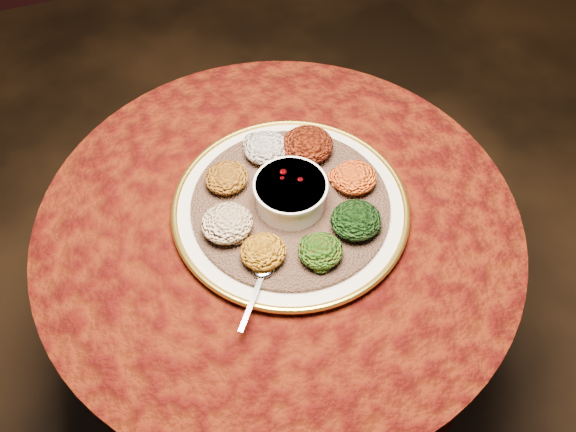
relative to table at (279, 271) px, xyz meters
name	(u,v)px	position (x,y,z in m)	size (l,w,h in m)	color
table	(279,271)	(0.00, 0.00, 0.00)	(0.96, 0.96, 0.73)	black
platter	(290,208)	(0.03, 0.02, 0.19)	(0.56, 0.56, 0.02)	silver
injera	(290,205)	(0.03, 0.02, 0.20)	(0.39, 0.39, 0.01)	brown
stew_bowl	(290,192)	(0.03, 0.02, 0.24)	(0.14, 0.14, 0.06)	white
spoon	(262,276)	(-0.07, -0.12, 0.21)	(0.10, 0.12, 0.01)	silver
portion_ayib	(266,148)	(0.02, 0.15, 0.23)	(0.09, 0.09, 0.04)	beige
portion_kitfo	(307,145)	(0.11, 0.13, 0.23)	(0.11, 0.10, 0.05)	black
portion_tikil	(354,177)	(0.17, 0.02, 0.23)	(0.09, 0.08, 0.04)	#B0640E
portion_gomen	(356,220)	(0.13, -0.08, 0.23)	(0.10, 0.09, 0.05)	black
portion_mixveg	(321,251)	(0.04, -0.12, 0.23)	(0.08, 0.08, 0.04)	#A92B0A
portion_kik	(263,252)	(-0.06, -0.08, 0.23)	(0.08, 0.08, 0.04)	#C07F10
portion_timatim	(227,223)	(-0.10, 0.00, 0.23)	(0.10, 0.09, 0.05)	maroon
portion_shiro	(226,178)	(-0.07, 0.10, 0.23)	(0.09, 0.08, 0.04)	#855410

